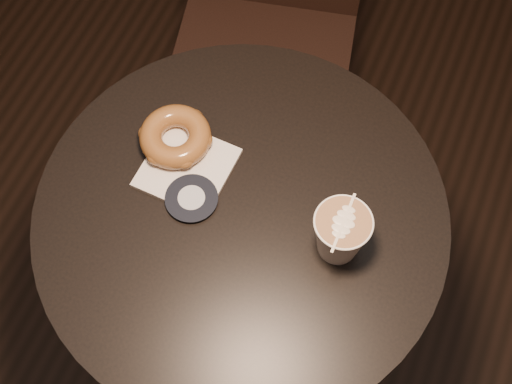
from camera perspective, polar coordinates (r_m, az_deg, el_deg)
cafe_table at (r=1.38m, az=-1.06°, el=-5.10°), size 0.70×0.70×0.75m
chair at (r=1.67m, az=0.98°, el=15.08°), size 0.49×0.49×1.04m
pastry_bag at (r=1.23m, az=-5.54°, el=1.95°), size 0.15×0.15×0.01m
doughnut at (r=1.23m, az=-6.47°, el=4.43°), size 0.12×0.12×0.04m
latte_cup at (r=1.13m, az=6.75°, el=-3.40°), size 0.09×0.09×0.10m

